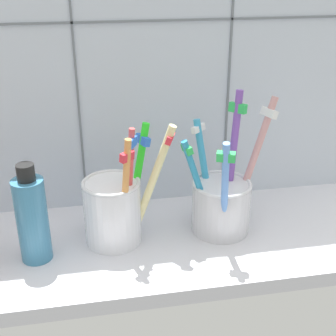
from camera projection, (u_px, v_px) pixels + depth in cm
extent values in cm
cube|color=silver|center=(169.00, 244.00, 62.49)|extent=(64.00, 22.00, 2.00)
cube|color=silver|center=(154.00, 66.00, 64.14)|extent=(64.00, 2.00, 45.00)
cube|color=slate|center=(76.00, 71.00, 61.41)|extent=(0.30, 0.20, 45.00)
cube|color=slate|center=(230.00, 65.00, 64.91)|extent=(0.30, 0.20, 45.00)
cube|color=slate|center=(154.00, 21.00, 60.54)|extent=(64.00, 0.20, 0.30)
cylinder|color=white|center=(113.00, 212.00, 59.86)|extent=(7.41, 7.41, 8.50)
torus|color=silver|center=(111.00, 183.00, 58.07)|extent=(7.54, 7.54, 0.50)
cylinder|color=#E44F4F|center=(130.00, 188.00, 57.43)|extent=(2.06, 1.52, 15.64)
cube|color=blue|center=(132.00, 143.00, 54.74)|extent=(1.71, 2.44, 1.23)
cylinder|color=#2CF628|center=(137.00, 181.00, 59.71)|extent=(4.17, 2.35, 15.39)
cube|color=blue|center=(143.00, 140.00, 57.92)|extent=(1.81, 2.69, 1.22)
cylinder|color=#F6E9A2|center=(151.00, 183.00, 58.32)|extent=(6.28, 3.10, 16.18)
cube|color=#E5333F|center=(167.00, 138.00, 55.39)|extent=(1.71, 2.52, 1.14)
cylinder|color=#E5954B|center=(125.00, 196.00, 55.94)|extent=(2.35, 2.53, 15.31)
cube|color=#E5333F|center=(127.00, 157.00, 53.33)|extent=(1.93, 1.83, 1.12)
cylinder|color=silver|center=(221.00, 207.00, 62.57)|extent=(7.84, 7.84, 7.03)
torus|color=silver|center=(222.00, 184.00, 61.09)|extent=(7.95, 7.95, 0.50)
cylinder|color=teal|center=(199.00, 186.00, 60.09)|extent=(5.43, 1.78, 13.84)
cube|color=green|center=(187.00, 149.00, 57.18)|extent=(1.39, 2.13, 1.13)
cylinder|color=#3CA7D4|center=(205.00, 173.00, 62.65)|extent=(3.43, 3.58, 14.77)
cube|color=white|center=(198.00, 129.00, 60.76)|extent=(2.35, 2.26, 0.94)
cylinder|color=purple|center=(232.00, 161.00, 61.18)|extent=(2.67, 2.63, 18.85)
cube|color=green|center=(238.00, 108.00, 58.67)|extent=(2.24, 2.27, 1.27)
cylinder|color=#D79898|center=(252.00, 163.00, 61.70)|extent=(6.54, 2.75, 17.93)
cube|color=white|center=(269.00, 113.00, 59.69)|extent=(1.80, 2.71, 1.26)
cylinder|color=#68A0F3|center=(225.00, 193.00, 57.08)|extent=(2.43, 4.21, 14.89)
cube|color=green|center=(226.00, 157.00, 53.74)|extent=(2.43, 1.83, 1.33)
cylinder|color=teal|center=(32.00, 220.00, 55.74)|extent=(3.82, 3.82, 10.85)
cylinder|color=black|center=(26.00, 172.00, 53.03)|extent=(2.10, 2.10, 2.00)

